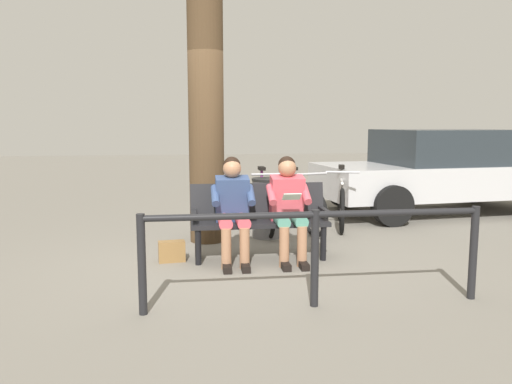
% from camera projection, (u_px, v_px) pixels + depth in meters
% --- Properties ---
extents(ground_plane, '(40.00, 40.00, 0.00)m').
position_uv_depth(ground_plane, '(237.00, 256.00, 6.03)').
color(ground_plane, slate).
extents(bench, '(1.61, 0.50, 0.87)m').
position_uv_depth(bench, '(259.00, 215.00, 5.94)').
color(bench, black).
rests_on(bench, ground).
extents(person_reading, '(0.49, 0.77, 1.20)m').
position_uv_depth(person_reading, '(288.00, 203.00, 5.80)').
color(person_reading, '#D84C59').
rests_on(person_reading, ground).
extents(person_companion, '(0.49, 0.77, 1.20)m').
position_uv_depth(person_companion, '(233.00, 204.00, 5.71)').
color(person_companion, '#334772').
rests_on(person_companion, ground).
extents(handbag, '(0.31, 0.17, 0.24)m').
position_uv_depth(handbag, '(172.00, 251.00, 5.78)').
color(handbag, olive).
rests_on(handbag, ground).
extents(tree_trunk, '(0.46, 0.46, 3.29)m').
position_uv_depth(tree_trunk, '(206.00, 118.00, 6.62)').
color(tree_trunk, '#4C3823').
rests_on(tree_trunk, ground).
extents(litter_bin, '(0.42, 0.42, 0.83)m').
position_uv_depth(litter_bin, '(267.00, 208.00, 6.99)').
color(litter_bin, slate).
rests_on(litter_bin, ground).
extents(bicycle_blue, '(0.61, 1.63, 0.94)m').
position_uv_depth(bicycle_blue, '(341.00, 203.00, 7.73)').
color(bicycle_blue, black).
rests_on(bicycle_blue, ground).
extents(bicycle_red, '(0.59, 1.64, 0.94)m').
position_uv_depth(bicycle_red, '(297.00, 206.00, 7.45)').
color(bicycle_red, black).
rests_on(bicycle_red, ground).
extents(bicycle_silver, '(0.48, 1.68, 0.94)m').
position_uv_depth(bicycle_silver, '(264.00, 207.00, 7.43)').
color(bicycle_silver, black).
rests_on(bicycle_silver, ground).
extents(railing_fence, '(2.99, 0.11, 0.85)m').
position_uv_depth(railing_fence, '(315.00, 240.00, 4.31)').
color(railing_fence, black).
rests_on(railing_fence, ground).
extents(parked_car, '(4.35, 2.33, 1.47)m').
position_uv_depth(parked_car, '(441.00, 169.00, 8.91)').
color(parked_car, silver).
rests_on(parked_car, ground).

